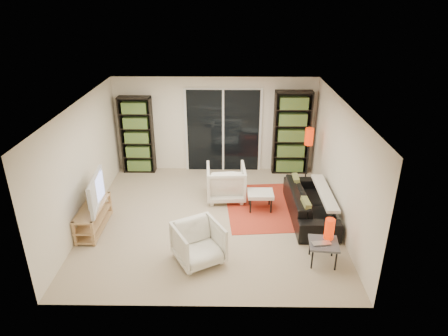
{
  "coord_description": "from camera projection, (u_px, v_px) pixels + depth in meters",
  "views": [
    {
      "loc": [
        0.35,
        -7.06,
        4.31
      ],
      "look_at": [
        0.25,
        0.3,
        1.0
      ],
      "focal_mm": 32.0,
      "sensor_mm": 36.0,
      "label": 1
    }
  ],
  "objects": [
    {
      "name": "floor",
      "position": [
        212.0,
        218.0,
        8.21
      ],
      "size": [
        5.0,
        5.0,
        0.0
      ],
      "primitive_type": "plane",
      "color": "tan",
      "rests_on": "ground"
    },
    {
      "name": "armchair_front",
      "position": [
        198.0,
        243.0,
        6.79
      ],
      "size": [
        1.03,
        1.04,
        0.7
      ],
      "primitive_type": "imported",
      "rotation": [
        0.0,
        0.0,
        0.51
      ],
      "color": "silver",
      "rests_on": "floor"
    },
    {
      "name": "laptop",
      "position": [
        322.0,
        245.0,
        6.65
      ],
      "size": [
        0.34,
        0.25,
        0.02
      ],
      "primitive_type": "imported",
      "rotation": [
        0.0,
        0.0,
        0.14
      ],
      "color": "silver",
      "rests_on": "side_table"
    },
    {
      "name": "armchair_back",
      "position": [
        226.0,
        182.0,
        8.85
      ],
      "size": [
        0.89,
        0.91,
        0.78
      ],
      "primitive_type": "imported",
      "rotation": [
        0.0,
        0.0,
        3.2
      ],
      "color": "silver",
      "rests_on": "floor"
    },
    {
      "name": "side_table",
      "position": [
        324.0,
        245.0,
        6.75
      ],
      "size": [
        0.53,
        0.53,
        0.4
      ],
      "color": "#4F4E54",
      "rests_on": "floor"
    },
    {
      "name": "wall_right",
      "position": [
        340.0,
        166.0,
        7.69
      ],
      "size": [
        0.02,
        5.0,
        2.4
      ],
      "primitive_type": "cube",
      "color": "white",
      "rests_on": "ground"
    },
    {
      "name": "floor_lamp",
      "position": [
        309.0,
        142.0,
        9.11
      ],
      "size": [
        0.22,
        0.22,
        1.44
      ],
      "color": "black",
      "rests_on": "floor"
    },
    {
      "name": "table_lamp",
      "position": [
        329.0,
        229.0,
        6.78
      ],
      "size": [
        0.17,
        0.17,
        0.37
      ],
      "primitive_type": "cylinder",
      "color": "red",
      "rests_on": "side_table"
    },
    {
      "name": "tv",
      "position": [
        91.0,
        192.0,
        7.52
      ],
      "size": [
        0.26,
        1.11,
        0.63
      ],
      "primitive_type": "imported",
      "rotation": [
        0.0,
        0.0,
        1.68
      ],
      "color": "black",
      "rests_on": "tv_stand"
    },
    {
      "name": "wall_front",
      "position": [
        203.0,
        238.0,
        5.44
      ],
      "size": [
        5.0,
        0.02,
        2.4
      ],
      "primitive_type": "cube",
      "color": "white",
      "rests_on": "ground"
    },
    {
      "name": "ceiling",
      "position": [
        210.0,
        104.0,
        7.23
      ],
      "size": [
        5.0,
        5.0,
        0.02
      ],
      "primitive_type": "cube",
      "color": "white",
      "rests_on": "wall_back"
    },
    {
      "name": "wall_back",
      "position": [
        215.0,
        125.0,
        10.0
      ],
      "size": [
        5.0,
        0.02,
        2.4
      ],
      "primitive_type": "cube",
      "color": "white",
      "rests_on": "ground"
    },
    {
      "name": "wall_left",
      "position": [
        83.0,
        164.0,
        7.75
      ],
      "size": [
        0.02,
        5.0,
        2.4
      ],
      "primitive_type": "cube",
      "color": "white",
      "rests_on": "ground"
    },
    {
      "name": "rug",
      "position": [
        263.0,
        206.0,
        8.65
      ],
      "size": [
        1.74,
        2.24,
        0.01
      ],
      "primitive_type": "cube",
      "rotation": [
        0.0,
        0.0,
        0.08
      ],
      "color": "red",
      "rests_on": "floor"
    },
    {
      "name": "sofa",
      "position": [
        310.0,
        203.0,
        8.16
      ],
      "size": [
        0.84,
        2.07,
        0.6
      ],
      "primitive_type": "imported",
      "rotation": [
        0.0,
        0.0,
        1.59
      ],
      "color": "black",
      "rests_on": "floor"
    },
    {
      "name": "ottoman",
      "position": [
        260.0,
        195.0,
        8.42
      ],
      "size": [
        0.54,
        0.45,
        0.4
      ],
      "color": "silver",
      "rests_on": "floor"
    },
    {
      "name": "sliding_door",
      "position": [
        223.0,
        131.0,
        10.03
      ],
      "size": [
        1.92,
        0.08,
        2.16
      ],
      "color": "white",
      "rests_on": "ground"
    },
    {
      "name": "tv_stand",
      "position": [
        94.0,
        217.0,
        7.75
      ],
      "size": [
        0.39,
        1.22,
        0.5
      ],
      "color": "tan",
      "rests_on": "floor"
    },
    {
      "name": "bookshelf_left",
      "position": [
        137.0,
        135.0,
        9.96
      ],
      "size": [
        0.8,
        0.3,
        1.95
      ],
      "color": "black",
      "rests_on": "ground"
    },
    {
      "name": "bookshelf_right",
      "position": [
        292.0,
        133.0,
        9.89
      ],
      "size": [
        0.9,
        0.3,
        2.1
      ],
      "color": "black",
      "rests_on": "ground"
    }
  ]
}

